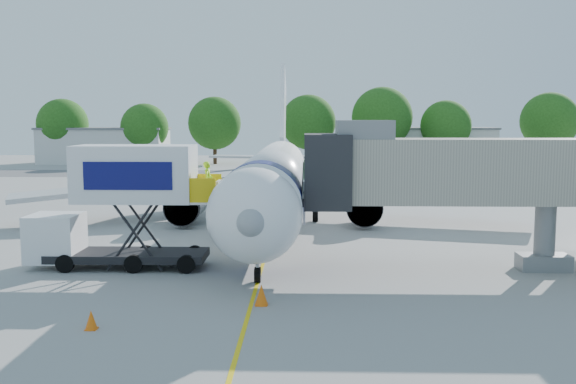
{
  "coord_description": "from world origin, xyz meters",
  "views": [
    {
      "loc": [
        1.93,
        -35.1,
        6.69
      ],
      "look_at": [
        1.12,
        -4.89,
        3.2
      ],
      "focal_mm": 40.0,
      "sensor_mm": 36.0,
      "label": 1
    }
  ],
  "objects_px": {
    "aircraft": "(274,179)",
    "catering_hiloader": "(121,207)",
    "jet_bridge": "(444,172)",
    "ground_tug": "(326,354)"
  },
  "relations": [
    {
      "from": "aircraft",
      "to": "catering_hiloader",
      "type": "height_order",
      "value": "aircraft"
    },
    {
      "from": "jet_bridge",
      "to": "ground_tug",
      "type": "bearing_deg",
      "value": -113.78
    },
    {
      "from": "catering_hiloader",
      "to": "ground_tug",
      "type": "bearing_deg",
      "value": -55.13
    },
    {
      "from": "aircraft",
      "to": "ground_tug",
      "type": "relative_size",
      "value": 9.11
    },
    {
      "from": "ground_tug",
      "to": "jet_bridge",
      "type": "bearing_deg",
      "value": 49.46
    },
    {
      "from": "aircraft",
      "to": "catering_hiloader",
      "type": "relative_size",
      "value": 4.44
    },
    {
      "from": "jet_bridge",
      "to": "catering_hiloader",
      "type": "height_order",
      "value": "jet_bridge"
    },
    {
      "from": "aircraft",
      "to": "ground_tug",
      "type": "xyz_separation_m",
      "value": [
        2.47,
        -23.66,
        -2.16
      ]
    },
    {
      "from": "jet_bridge",
      "to": "aircraft",
      "type": "bearing_deg",
      "value": 125.7
    },
    {
      "from": "aircraft",
      "to": "jet_bridge",
      "type": "bearing_deg",
      "value": -54.3
    }
  ]
}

